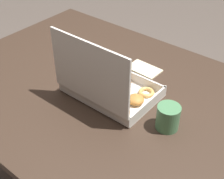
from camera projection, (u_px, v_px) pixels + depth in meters
The scene contains 4 objects.
dining_table at pixel (102, 106), 1.26m from camera, with size 1.27×0.93×0.77m.
donut_box at pixel (106, 86), 1.12m from camera, with size 0.33×0.23×0.27m.
coffee_mug at pixel (168, 117), 1.00m from camera, with size 0.08×0.08×0.09m.
paper_napkin at pixel (144, 69), 1.30m from camera, with size 0.14×0.09×0.01m.
Camera 1 is at (-0.64, 0.72, 1.49)m, focal length 50.00 mm.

